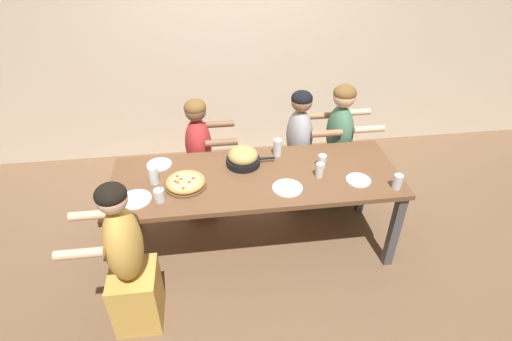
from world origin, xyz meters
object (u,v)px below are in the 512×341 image
(cocktail_glass_blue, at_px, (160,196))
(empty_plate_d, at_px, (135,199))
(diner_near_left, at_px, (129,265))
(drinking_glass_b, at_px, (322,162))
(skillet_bowl, at_px, (243,158))
(diner_far_right, at_px, (338,148))
(drinking_glass_c, at_px, (319,170))
(empty_plate_b, at_px, (358,180))
(empty_plate_a, at_px, (287,188))
(empty_plate_c, at_px, (159,164))
(drinking_glass_a, at_px, (397,182))
(pizza_board_main, at_px, (186,183))
(drinking_glass_d, at_px, (278,148))
(diner_far_midright, at_px, (298,153))
(drinking_glass_e, at_px, (154,175))
(diner_far_midleft, at_px, (200,161))

(cocktail_glass_blue, bearing_deg, empty_plate_d, 170.14)
(diner_near_left, bearing_deg, drinking_glass_b, -65.30)
(skillet_bowl, bearing_deg, diner_far_right, 25.16)
(drinking_glass_c, bearing_deg, empty_plate_b, -18.21)
(empty_plate_a, bearing_deg, empty_plate_c, 155.33)
(empty_plate_d, distance_m, drinking_glass_a, 1.95)
(drinking_glass_a, relative_size, diner_near_left, 0.10)
(cocktail_glass_blue, height_order, drinking_glass_b, cocktail_glass_blue)
(pizza_board_main, height_order, drinking_glass_d, drinking_glass_d)
(pizza_board_main, xyz_separation_m, drinking_glass_d, (0.77, 0.34, 0.05))
(empty_plate_b, height_order, empty_plate_c, same)
(diner_near_left, bearing_deg, drinking_glass_c, -68.84)
(empty_plate_d, relative_size, diner_near_left, 0.19)
(cocktail_glass_blue, distance_m, diner_far_midright, 1.52)
(empty_plate_d, height_order, drinking_glass_c, drinking_glass_c)
(drinking_glass_b, bearing_deg, drinking_glass_a, -35.58)
(cocktail_glass_blue, height_order, drinking_glass_a, cocktail_glass_blue)
(empty_plate_c, bearing_deg, drinking_glass_d, 1.45)
(drinking_glass_e, relative_size, diner_far_midright, 0.12)
(drinking_glass_d, bearing_deg, diner_far_midleft, 152.11)
(drinking_glass_b, relative_size, drinking_glass_d, 0.74)
(pizza_board_main, relative_size, drinking_glass_d, 2.10)
(drinking_glass_b, height_order, drinking_glass_e, drinking_glass_e)
(drinking_glass_a, distance_m, diner_far_midright, 1.10)
(drinking_glass_d, bearing_deg, drinking_glass_b, -34.46)
(pizza_board_main, distance_m, cocktail_glass_blue, 0.24)
(diner_far_midleft, bearing_deg, diner_near_left, -21.43)
(empty_plate_a, relative_size, diner_far_midright, 0.19)
(diner_near_left, bearing_deg, drinking_glass_d, -51.97)
(pizza_board_main, height_order, diner_far_right, diner_far_right)
(skillet_bowl, relative_size, diner_far_midleft, 0.35)
(skillet_bowl, bearing_deg, drinking_glass_a, -22.84)
(drinking_glass_a, bearing_deg, skillet_bowl, 157.16)
(cocktail_glass_blue, height_order, diner_far_midright, diner_far_midright)
(skillet_bowl, xyz_separation_m, empty_plate_a, (0.30, -0.37, -0.06))
(drinking_glass_b, relative_size, diner_far_right, 0.09)
(empty_plate_d, distance_m, drinking_glass_d, 1.22)
(empty_plate_d, relative_size, drinking_glass_a, 1.98)
(empty_plate_d, bearing_deg, diner_far_midright, 30.24)
(cocktail_glass_blue, distance_m, drinking_glass_e, 0.24)
(empty_plate_c, distance_m, drinking_glass_b, 1.33)
(skillet_bowl, height_order, drinking_glass_e, skillet_bowl)
(drinking_glass_c, bearing_deg, drinking_glass_a, -21.97)
(empty_plate_b, bearing_deg, empty_plate_c, 164.70)
(drinking_glass_d, distance_m, diner_near_left, 1.50)
(skillet_bowl, xyz_separation_m, drinking_glass_d, (0.30, 0.10, 0.01))
(pizza_board_main, relative_size, drinking_glass_b, 2.83)
(diner_near_left, distance_m, diner_far_right, 2.22)
(empty_plate_c, xyz_separation_m, drinking_glass_d, (0.99, 0.02, 0.07))
(empty_plate_c, bearing_deg, pizza_board_main, -55.21)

